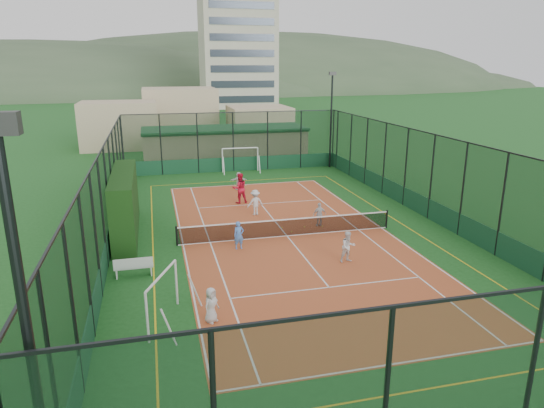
{
  "coord_description": "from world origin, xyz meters",
  "views": [
    {
      "loc": [
        -6.66,
        -23.48,
        8.82
      ],
      "look_at": [
        -0.29,
        2.19,
        1.2
      ],
      "focal_mm": 32.0,
      "sensor_mm": 36.0,
      "label": 1
    }
  ],
  "objects": [
    {
      "name": "ground",
      "position": [
        0.0,
        0.0,
        0.0
      ],
      "size": [
        300.0,
        300.0,
        0.0
      ],
      "primitive_type": "plane",
      "color": "#1B501B",
      "rests_on": "ground"
    },
    {
      "name": "court_slab",
      "position": [
        0.0,
        0.0,
        0.01
      ],
      "size": [
        11.17,
        23.97,
        0.01
      ],
      "primitive_type": "cube",
      "color": "#B45528",
      "rests_on": "ground"
    },
    {
      "name": "tennis_net",
      "position": [
        0.0,
        0.0,
        0.53
      ],
      "size": [
        11.67,
        0.12,
        1.06
      ],
      "primitive_type": null,
      "color": "black",
      "rests_on": "ground"
    },
    {
      "name": "perimeter_fence",
      "position": [
        0.0,
        0.0,
        2.5
      ],
      "size": [
        18.12,
        34.12,
        5.0
      ],
      "primitive_type": null,
      "color": "black",
      "rests_on": "ground"
    },
    {
      "name": "floodlight_sw",
      "position": [
        -8.6,
        -16.6,
        4.12
      ],
      "size": [
        0.6,
        0.26,
        8.25
      ],
      "primitive_type": null,
      "color": "black",
      "rests_on": "ground"
    },
    {
      "name": "floodlight_ne",
      "position": [
        8.6,
        16.6,
        4.12
      ],
      "size": [
        0.6,
        0.26,
        8.25
      ],
      "primitive_type": null,
      "color": "black",
      "rests_on": "ground"
    },
    {
      "name": "clubhouse",
      "position": [
        0.0,
        22.0,
        1.57
      ],
      "size": [
        15.2,
        7.2,
        3.15
      ],
      "primitive_type": null,
      "color": "tan",
      "rests_on": "ground"
    },
    {
      "name": "apartment_tower",
      "position": [
        12.0,
        82.0,
        15.0
      ],
      "size": [
        15.0,
        12.0,
        30.0
      ],
      "primitive_type": "cube",
      "color": "beige",
      "rests_on": "ground"
    },
    {
      "name": "distant_hills",
      "position": [
        0.0,
        150.0,
        0.0
      ],
      "size": [
        200.0,
        60.0,
        24.0
      ],
      "primitive_type": null,
      "color": "#384C33",
      "rests_on": "ground"
    },
    {
      "name": "hedge_left",
      "position": [
        -8.3,
        2.53,
        1.68
      ],
      "size": [
        1.15,
        7.68,
        3.36
      ],
      "primitive_type": "cube",
      "color": "black",
      "rests_on": "ground"
    },
    {
      "name": "white_bench",
      "position": [
        -7.8,
        -3.31,
        0.46
      ],
      "size": [
        1.65,
        0.45,
        0.93
      ],
      "primitive_type": null,
      "rotation": [
        0.0,
        0.0,
        0.0
      ],
      "color": "white",
      "rests_on": "ground"
    },
    {
      "name": "futsal_goal_near",
      "position": [
        -6.67,
        -7.58,
        0.9
      ],
      "size": [
        2.89,
        1.85,
        1.8
      ],
      "primitive_type": null,
      "rotation": [
        0.0,
        0.0,
        1.16
      ],
      "color": "white",
      "rests_on": "ground"
    },
    {
      "name": "futsal_goal_far",
      "position": [
        0.52,
        16.66,
        1.01
      ],
      "size": [
        3.16,
        1.0,
        2.02
      ],
      "primitive_type": null,
      "rotation": [
        0.0,
        0.0,
        -0.03
      ],
      "color": "white",
      "rests_on": "ground"
    },
    {
      "name": "child_near_left",
      "position": [
        -5.03,
        -7.98,
        0.66
      ],
      "size": [
        0.75,
        0.73,
        1.3
      ],
      "primitive_type": "imported",
      "rotation": [
        0.0,
        0.0,
        0.72
      ],
      "color": "silver",
      "rests_on": "court_slab"
    },
    {
      "name": "child_near_mid",
      "position": [
        -2.82,
        -1.2,
        0.71
      ],
      "size": [
        0.54,
        0.38,
        1.41
      ],
      "primitive_type": "imported",
      "rotation": [
        0.0,
        0.0,
        0.08
      ],
      "color": "#4D85DC",
      "rests_on": "court_slab"
    },
    {
      "name": "child_near_right",
      "position": [
        1.78,
        -4.06,
        0.75
      ],
      "size": [
        0.78,
        0.64,
        1.48
      ],
      "primitive_type": "imported",
      "rotation": [
        0.0,
        0.0,
        0.12
      ],
      "color": "white",
      "rests_on": "court_slab"
    },
    {
      "name": "child_far_left",
      "position": [
        -0.85,
        4.15,
        0.79
      ],
      "size": [
        1.11,
        0.78,
        1.56
      ],
      "primitive_type": "imported",
      "rotation": [
        0.0,
        0.0,
        3.36
      ],
      "color": "silver",
      "rests_on": "court_slab"
    },
    {
      "name": "child_far_right",
      "position": [
        2.23,
        1.2,
        0.69
      ],
      "size": [
        0.81,
        0.38,
        1.36
      ],
      "primitive_type": "imported",
      "rotation": [
        0.0,
        0.0,
        3.2
      ],
      "color": "silver",
      "rests_on": "court_slab"
    },
    {
      "name": "child_far_back",
      "position": [
        -0.72,
        10.51,
        0.67
      ],
      "size": [
        1.23,
        0.43,
        1.31
      ],
      "primitive_type": "imported",
      "rotation": [
        0.0,
        0.0,
        3.11
      ],
      "color": "silver",
      "rests_on": "court_slab"
    },
    {
      "name": "coach",
      "position": [
        -1.29,
        6.98,
        1.01
      ],
      "size": [
        1.06,
        0.87,
        2.01
      ],
      "primitive_type": "imported",
      "rotation": [
        0.0,
        0.0,
        3.26
      ],
      "color": "red",
      "rests_on": "court_slab"
    },
    {
      "name": "tennis_balls",
      "position": [
        1.04,
        0.99,
        0.04
      ],
      "size": [
        2.37,
        0.85,
        0.07
      ],
      "color": "#CCE033",
      "rests_on": "court_slab"
    }
  ]
}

